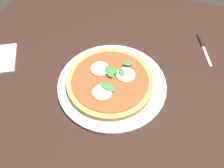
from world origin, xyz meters
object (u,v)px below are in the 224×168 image
Objects in this scene: pizza at (110,81)px; dining_table at (98,114)px; napkin at (2,59)px; knife at (203,45)px; serving_tray at (112,85)px.

dining_table is at bearing -25.96° from pizza.
napkin is 0.71m from knife.
dining_table is 0.14m from pizza.
serving_tray is 0.37m from knife.
napkin is at bearing -68.19° from knife.
pizza is at bearing 89.66° from napkin.
dining_table is at bearing 80.84° from napkin.
knife reaches higher than dining_table.
knife is at bearing 134.68° from pizza.
serving_tray is at bearing 103.10° from pizza.
napkin is 0.87× the size of knife.
serving_tray reaches higher than knife.
serving_tray reaches higher than napkin.
knife is (-0.26, 0.27, -0.02)m from pizza.
serving_tray is (-0.06, 0.03, 0.10)m from dining_table.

